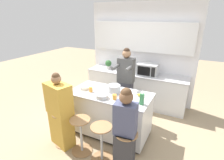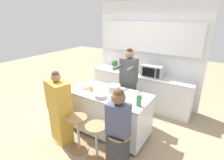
# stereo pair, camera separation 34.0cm
# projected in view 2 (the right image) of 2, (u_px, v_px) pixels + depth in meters

# --- Properties ---
(ground_plane) EXTENTS (16.00, 16.00, 0.00)m
(ground_plane) POSITION_uv_depth(u_px,v_px,m) (110.00, 132.00, 3.75)
(ground_plane) COLOR tan
(wall_back) EXTENTS (2.93, 0.22, 2.70)m
(wall_back) POSITION_uv_depth(u_px,v_px,m) (147.00, 48.00, 4.64)
(wall_back) COLOR white
(wall_back) RESTS_ON ground_plane
(back_counter) EXTENTS (2.72, 0.61, 0.90)m
(back_counter) POSITION_uv_depth(u_px,v_px,m) (140.00, 89.00, 4.79)
(back_counter) COLOR silver
(back_counter) RESTS_ON ground_plane
(kitchen_island) EXTENTS (1.61, 0.80, 0.92)m
(kitchen_island) POSITION_uv_depth(u_px,v_px,m) (110.00, 113.00, 3.59)
(kitchen_island) COLOR black
(kitchen_island) RESTS_ON ground_plane
(bar_stool_leftmost) EXTENTS (0.38, 0.38, 0.68)m
(bar_stool_leftmost) POSITION_uv_depth(u_px,v_px,m) (63.00, 124.00, 3.41)
(bar_stool_leftmost) COLOR #997047
(bar_stool_leftmost) RESTS_ON ground_plane
(bar_stool_center_left) EXTENTS (0.38, 0.38, 0.68)m
(bar_stool_center_left) POSITION_uv_depth(u_px,v_px,m) (78.00, 132.00, 3.17)
(bar_stool_center_left) COLOR #997047
(bar_stool_center_left) RESTS_ON ground_plane
(bar_stool_center_right) EXTENTS (0.38, 0.38, 0.68)m
(bar_stool_center_right) POSITION_uv_depth(u_px,v_px,m) (97.00, 141.00, 2.94)
(bar_stool_center_right) COLOR #997047
(bar_stool_center_right) RESTS_ON ground_plane
(bar_stool_rightmost) EXTENTS (0.38, 0.38, 0.68)m
(bar_stool_rightmost) POSITION_uv_depth(u_px,v_px,m) (119.00, 151.00, 2.74)
(bar_stool_rightmost) COLOR #997047
(bar_stool_rightmost) RESTS_ON ground_plane
(person_cooking) EXTENTS (0.39, 0.55, 1.70)m
(person_cooking) POSITION_uv_depth(u_px,v_px,m) (128.00, 85.00, 4.02)
(person_cooking) COLOR #383842
(person_cooking) RESTS_ON ground_plane
(person_wrapped_blanket) EXTENTS (0.56, 0.41, 1.45)m
(person_wrapped_blanket) POSITION_uv_depth(u_px,v_px,m) (60.00, 110.00, 3.29)
(person_wrapped_blanket) COLOR gold
(person_wrapped_blanket) RESTS_ON ground_plane
(person_seated_near) EXTENTS (0.35, 0.29, 1.42)m
(person_seated_near) POSITION_uv_depth(u_px,v_px,m) (118.00, 134.00, 2.64)
(person_seated_near) COLOR #333338
(person_seated_near) RESTS_ON ground_plane
(cooking_pot) EXTENTS (0.34, 0.25, 0.15)m
(cooking_pot) POSITION_uv_depth(u_px,v_px,m) (114.00, 89.00, 3.44)
(cooking_pot) COLOR #B7BABC
(cooking_pot) RESTS_ON kitchen_island
(fruit_bowl) EXTENTS (0.21, 0.21, 0.06)m
(fruit_bowl) POSITION_uv_depth(u_px,v_px,m) (86.00, 87.00, 3.67)
(fruit_bowl) COLOR silver
(fruit_bowl) RESTS_ON kitchen_island
(mixing_bowl_steel) EXTENTS (0.24, 0.24, 0.07)m
(mixing_bowl_steel) POSITION_uv_depth(u_px,v_px,m) (101.00, 96.00, 3.24)
(mixing_bowl_steel) COLOR #B7BABC
(mixing_bowl_steel) RESTS_ON kitchen_island
(coffee_cup_near) EXTENTS (0.10, 0.07, 0.10)m
(coffee_cup_near) POSITION_uv_depth(u_px,v_px,m) (91.00, 89.00, 3.52)
(coffee_cup_near) COLOR orange
(coffee_cup_near) RESTS_ON kitchen_island
(coffee_cup_far) EXTENTS (0.11, 0.08, 0.09)m
(coffee_cup_far) POSITION_uv_depth(u_px,v_px,m) (113.00, 97.00, 3.16)
(coffee_cup_far) COLOR orange
(coffee_cup_far) RESTS_ON kitchen_island
(banana_bunch) EXTENTS (0.18, 0.13, 0.06)m
(banana_bunch) POSITION_uv_depth(u_px,v_px,m) (140.00, 96.00, 3.24)
(banana_bunch) COLOR yellow
(banana_bunch) RESTS_ON kitchen_island
(juice_carton) EXTENTS (0.07, 0.07, 0.21)m
(juice_carton) POSITION_uv_depth(u_px,v_px,m) (139.00, 100.00, 2.92)
(juice_carton) COLOR #38844C
(juice_carton) RESTS_ON kitchen_island
(microwave) EXTENTS (0.52, 0.37, 0.30)m
(microwave) POSITION_uv_depth(u_px,v_px,m) (153.00, 71.00, 4.39)
(microwave) COLOR #B2B5B7
(microwave) RESTS_ON back_counter
(potted_plant) EXTENTS (0.18, 0.18, 0.26)m
(potted_plant) POSITION_uv_depth(u_px,v_px,m) (115.00, 64.00, 5.01)
(potted_plant) COLOR beige
(potted_plant) RESTS_ON back_counter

